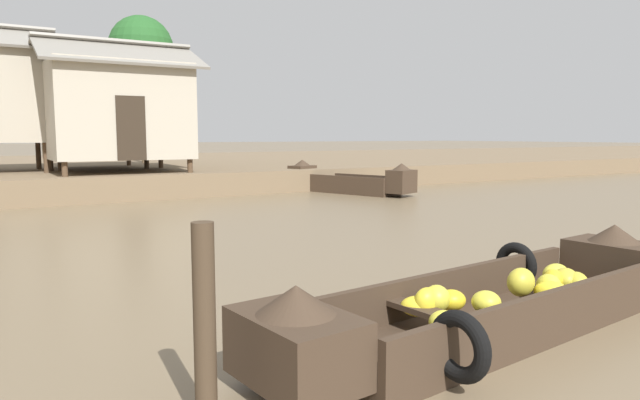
{
  "coord_description": "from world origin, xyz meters",
  "views": [
    {
      "loc": [
        -2.79,
        1.37,
        1.81
      ],
      "look_at": [
        1.04,
        7.61,
        0.99
      ],
      "focal_mm": 32.14,
      "sensor_mm": 36.0,
      "label": 1
    }
  ],
  "objects_px": {
    "palm_tree_near": "(141,49)",
    "banana_boat": "(496,301)",
    "fishing_skiff_distant": "(348,181)",
    "stilt_house_mid_right": "(117,110)",
    "stilt_house_mid_left": "(96,114)",
    "mooring_post": "(205,325)"
  },
  "relations": [
    {
      "from": "palm_tree_near",
      "to": "banana_boat",
      "type": "bearing_deg",
      "value": -95.79
    },
    {
      "from": "banana_boat",
      "to": "palm_tree_near",
      "type": "distance_m",
      "value": 20.89
    },
    {
      "from": "fishing_skiff_distant",
      "to": "stilt_house_mid_right",
      "type": "relative_size",
      "value": 1.0
    },
    {
      "from": "stilt_house_mid_left",
      "to": "mooring_post",
      "type": "height_order",
      "value": "stilt_house_mid_left"
    },
    {
      "from": "stilt_house_mid_right",
      "to": "banana_boat",
      "type": "bearing_deg",
      "value": -89.36
    },
    {
      "from": "banana_boat",
      "to": "stilt_house_mid_left",
      "type": "height_order",
      "value": "stilt_house_mid_left"
    },
    {
      "from": "stilt_house_mid_left",
      "to": "stilt_house_mid_right",
      "type": "relative_size",
      "value": 0.82
    },
    {
      "from": "fishing_skiff_distant",
      "to": "palm_tree_near",
      "type": "relative_size",
      "value": 0.78
    },
    {
      "from": "stilt_house_mid_right",
      "to": "palm_tree_near",
      "type": "height_order",
      "value": "palm_tree_near"
    },
    {
      "from": "banana_boat",
      "to": "stilt_house_mid_left",
      "type": "xyz_separation_m",
      "value": [
        -0.32,
        17.25,
        2.26
      ]
    },
    {
      "from": "stilt_house_mid_right",
      "to": "palm_tree_near",
      "type": "distance_m",
      "value": 6.47
    },
    {
      "from": "stilt_house_mid_left",
      "to": "mooring_post",
      "type": "bearing_deg",
      "value": -98.39
    },
    {
      "from": "palm_tree_near",
      "to": "fishing_skiff_distant",
      "type": "bearing_deg",
      "value": -64.45
    },
    {
      "from": "stilt_house_mid_right",
      "to": "palm_tree_near",
      "type": "relative_size",
      "value": 0.78
    },
    {
      "from": "palm_tree_near",
      "to": "stilt_house_mid_left",
      "type": "bearing_deg",
      "value": -128.85
    },
    {
      "from": "fishing_skiff_distant",
      "to": "stilt_house_mid_left",
      "type": "height_order",
      "value": "stilt_house_mid_left"
    },
    {
      "from": "palm_tree_near",
      "to": "mooring_post",
      "type": "distance_m",
      "value": 21.52
    },
    {
      "from": "banana_boat",
      "to": "mooring_post",
      "type": "relative_size",
      "value": 3.99
    },
    {
      "from": "banana_boat",
      "to": "palm_tree_near",
      "type": "bearing_deg",
      "value": 84.21
    },
    {
      "from": "fishing_skiff_distant",
      "to": "stilt_house_mid_left",
      "type": "relative_size",
      "value": 1.21
    },
    {
      "from": "stilt_house_mid_right",
      "to": "stilt_house_mid_left",
      "type": "bearing_deg",
      "value": 93.52
    },
    {
      "from": "fishing_skiff_distant",
      "to": "palm_tree_near",
      "type": "xyz_separation_m",
      "value": [
        -4.15,
        8.68,
        4.9
      ]
    }
  ]
}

